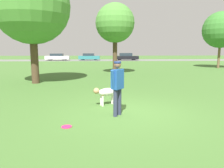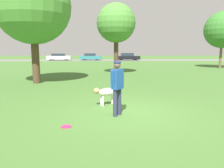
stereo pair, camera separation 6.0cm
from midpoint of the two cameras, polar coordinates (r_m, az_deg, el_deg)
The scene contains 11 objects.
ground_plane at distance 7.20m, azimuth 4.66°, elevation -7.61°, with size 120.00×120.00×0.00m, color #426B2D.
far_road_strip at distance 40.19m, azimuth -0.96°, elevation 6.25°, with size 120.00×6.00×0.01m.
person at distance 6.72m, azimuth 1.65°, elevation 0.05°, with size 0.48×0.60×1.70m.
dog at distance 8.06m, azimuth -1.35°, elevation -2.26°, with size 1.06×0.60×0.68m.
frisbee at distance 6.10m, azimuth -11.62°, elevation -10.83°, with size 0.28×0.28×0.02m.
tree_mid_center at distance 18.27m, azimuth 1.19°, elevation 15.56°, with size 3.16×3.16×5.72m.
tree_far_right at distance 26.40m, azimuth 27.00°, elevation 12.51°, with size 3.82×3.82×5.97m.
tree_near_left at distance 14.18m, azimuth -19.91°, elevation 18.67°, with size 4.47×4.47×6.80m.
parked_car_white at distance 40.69m, azimuth -13.65°, elevation 6.89°, with size 4.24×1.79×1.23m.
parked_car_teal at distance 40.32m, azimuth -5.56°, elevation 7.08°, with size 3.85×1.81×1.24m.
parked_car_black at distance 40.07m, azimuth 4.15°, elevation 7.12°, with size 4.32×1.77×1.31m.
Camera 2 is at (-0.81, -6.85, 2.08)m, focal length 35.00 mm.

